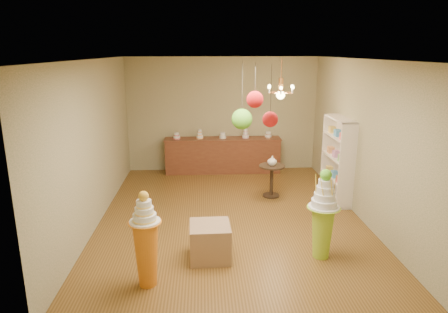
{
  "coord_description": "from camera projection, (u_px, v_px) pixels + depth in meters",
  "views": [
    {
      "loc": [
        -0.52,
        -7.24,
        3.15
      ],
      "look_at": [
        -0.13,
        0.0,
        1.22
      ],
      "focal_mm": 32.0,
      "sensor_mm": 36.0,
      "label": 1
    }
  ],
  "objects": [
    {
      "name": "floor",
      "position": [
        230.0,
        216.0,
        7.82
      ],
      "size": [
        6.5,
        6.5,
        0.0
      ],
      "primitive_type": "plane",
      "color": "brown",
      "rests_on": "ground"
    },
    {
      "name": "ceiling",
      "position": [
        231.0,
        59.0,
        7.05
      ],
      "size": [
        6.5,
        6.5,
        0.0
      ],
      "primitive_type": "plane",
      "rotation": [
        3.14,
        0.0,
        0.0
      ],
      "color": "silver",
      "rests_on": "ground"
    },
    {
      "name": "wall_back",
      "position": [
        222.0,
        115.0,
        10.57
      ],
      "size": [
        5.0,
        0.04,
        3.0
      ],
      "primitive_type": "cube",
      "color": "gray",
      "rests_on": "ground"
    },
    {
      "name": "wall_front",
      "position": [
        252.0,
        209.0,
        4.3
      ],
      "size": [
        5.0,
        0.04,
        3.0
      ],
      "primitive_type": "cube",
      "color": "gray",
      "rests_on": "ground"
    },
    {
      "name": "wall_left",
      "position": [
        95.0,
        143.0,
        7.3
      ],
      "size": [
        0.04,
        6.5,
        3.0
      ],
      "primitive_type": "cube",
      "color": "gray",
      "rests_on": "ground"
    },
    {
      "name": "wall_right",
      "position": [
        362.0,
        140.0,
        7.57
      ],
      "size": [
        0.04,
        6.5,
        3.0
      ],
      "primitive_type": "cube",
      "color": "gray",
      "rests_on": "ground"
    },
    {
      "name": "pedestal_green",
      "position": [
        323.0,
        220.0,
        6.14
      ],
      "size": [
        0.61,
        0.61,
        1.44
      ],
      "rotation": [
        0.0,
        0.0,
        0.36
      ],
      "color": "#9CC82C",
      "rests_on": "floor"
    },
    {
      "name": "pedestal_orange",
      "position": [
        146.0,
        246.0,
        5.41
      ],
      "size": [
        0.45,
        0.45,
        1.37
      ],
      "rotation": [
        0.0,
        0.0,
        0.08
      ],
      "color": "orange",
      "rests_on": "floor"
    },
    {
      "name": "burlap_riser",
      "position": [
        210.0,
        241.0,
        6.19
      ],
      "size": [
        0.63,
        0.63,
        0.56
      ],
      "primitive_type": "cube",
      "rotation": [
        0.0,
        0.0,
        0.03
      ],
      "color": "#8D6C4C",
      "rests_on": "floor"
    },
    {
      "name": "sideboard",
      "position": [
        223.0,
        155.0,
        10.56
      ],
      "size": [
        3.04,
        0.54,
        1.16
      ],
      "color": "#5D2F1D",
      "rests_on": "floor"
    },
    {
      "name": "shelving_unit",
      "position": [
        338.0,
        160.0,
        8.48
      ],
      "size": [
        0.33,
        1.2,
        1.8
      ],
      "color": "beige",
      "rests_on": "floor"
    },
    {
      "name": "round_table",
      "position": [
        272.0,
        176.0,
        8.79
      ],
      "size": [
        0.7,
        0.7,
        0.72
      ],
      "rotation": [
        0.0,
        0.0,
        0.31
      ],
      "color": "black",
      "rests_on": "floor"
    },
    {
      "name": "vase",
      "position": [
        272.0,
        161.0,
        8.69
      ],
      "size": [
        0.26,
        0.26,
        0.22
      ],
      "primitive_type": "imported",
      "rotation": [
        0.0,
        0.0,
        0.3
      ],
      "color": "beige",
      "rests_on": "round_table"
    },
    {
      "name": "pom_red_left",
      "position": [
        255.0,
        99.0,
        5.27
      ],
      "size": [
        0.22,
        0.22,
        0.59
      ],
      "color": "#443F31",
      "rests_on": "ceiling"
    },
    {
      "name": "pom_green_mid",
      "position": [
        242.0,
        119.0,
        6.19
      ],
      "size": [
        0.32,
        0.32,
        1.04
      ],
      "color": "#443F31",
      "rests_on": "ceiling"
    },
    {
      "name": "pom_red_right",
      "position": [
        270.0,
        119.0,
        4.75
      ],
      "size": [
        0.19,
        0.19,
        0.74
      ],
      "color": "#443F31",
      "rests_on": "ceiling"
    },
    {
      "name": "chandelier",
      "position": [
        281.0,
        92.0,
        8.31
      ],
      "size": [
        0.81,
        0.81,
        0.85
      ],
      "rotation": [
        0.0,
        0.0,
        0.35
      ],
      "color": "#EA9652",
      "rests_on": "ceiling"
    }
  ]
}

